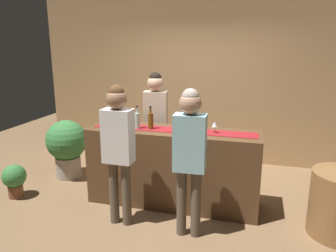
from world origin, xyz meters
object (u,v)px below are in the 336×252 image
at_px(wine_bottle_clear, 137,120).
at_px(wine_bottle_amber, 151,121).
at_px(potted_plant_small, 14,179).
at_px(wine_bottle_green, 195,122).
at_px(wine_glass_mid_counter, 215,125).
at_px(potted_plant_tall, 67,145).
at_px(bartender, 156,116).
at_px(customer_browsing, 118,141).
at_px(customer_sipping, 190,148).
at_px(wine_glass_near_customer, 120,119).

relative_size(wine_bottle_clear, wine_bottle_amber, 1.00).
bearing_deg(potted_plant_small, wine_bottle_green, 10.98).
distance_m(wine_glass_mid_counter, potted_plant_tall, 2.49).
bearing_deg(potted_plant_small, wine_bottle_clear, 12.49).
bearing_deg(wine_bottle_clear, wine_glass_mid_counter, 3.72).
xyz_separation_m(wine_bottle_clear, wine_bottle_green, (0.74, 0.10, 0.00)).
bearing_deg(potted_plant_tall, wine_bottle_clear, -18.65).
relative_size(wine_bottle_green, bartender, 0.18).
height_order(wine_bottle_clear, customer_browsing, customer_browsing).
relative_size(bartender, customer_sipping, 1.02).
bearing_deg(wine_bottle_clear, wine_bottle_green, 7.47).
bearing_deg(potted_plant_tall, bartender, 6.80).
height_order(wine_bottle_amber, bartender, bartender).
relative_size(wine_bottle_green, customer_sipping, 0.18).
bearing_deg(customer_browsing, wine_bottle_green, 44.47).
bearing_deg(wine_bottle_green, wine_glass_mid_counter, -7.39).
xyz_separation_m(wine_bottle_amber, customer_sipping, (0.66, -0.66, -0.11)).
height_order(wine_bottle_amber, customer_sipping, customer_sipping).
relative_size(wine_glass_mid_counter, customer_browsing, 0.09).
bearing_deg(potted_plant_tall, wine_glass_mid_counter, -9.59).
xyz_separation_m(bartender, customer_browsing, (-0.05, -1.25, -0.03)).
relative_size(wine_bottle_green, wine_glass_near_customer, 2.10).
distance_m(bartender, potted_plant_small, 2.17).
xyz_separation_m(customer_sipping, customer_browsing, (-0.83, 0.03, 0.00)).
relative_size(wine_glass_mid_counter, potted_plant_small, 0.30).
xyz_separation_m(wine_bottle_green, bartender, (-0.70, 0.54, -0.08)).
bearing_deg(wine_bottle_clear, customer_browsing, -90.00).
distance_m(wine_bottle_amber, customer_browsing, 0.67).
bearing_deg(customer_browsing, wine_glass_near_customer, 112.54).
relative_size(wine_bottle_clear, wine_bottle_green, 1.00).
bearing_deg(bartender, customer_browsing, 80.15).
bearing_deg(wine_glass_near_customer, wine_glass_mid_counter, 1.35).
bearing_deg(wine_bottle_amber, wine_bottle_clear, -170.16).
distance_m(wine_glass_mid_counter, customer_sipping, 0.73).
distance_m(wine_bottle_clear, potted_plant_small, 1.94).
distance_m(wine_glass_mid_counter, potted_plant_small, 2.86).
distance_m(wine_glass_near_customer, potted_plant_tall, 1.34).
bearing_deg(wine_bottle_green, wine_glass_near_customer, -176.44).
distance_m(bartender, customer_browsing, 1.25).
distance_m(wine_bottle_green, wine_bottle_amber, 0.58).
relative_size(wine_bottle_green, potted_plant_tall, 0.32).
distance_m(wine_glass_near_customer, bartender, 0.68).
relative_size(wine_bottle_amber, potted_plant_small, 0.64).
relative_size(wine_bottle_amber, potted_plant_tall, 0.32).
distance_m(customer_sipping, customer_browsing, 0.83).
height_order(customer_browsing, potted_plant_small, customer_browsing).
distance_m(wine_glass_mid_counter, bartender, 1.11).
distance_m(wine_glass_mid_counter, customer_browsing, 1.21).
distance_m(wine_bottle_clear, wine_glass_near_customer, 0.26).
xyz_separation_m(wine_bottle_clear, bartender, (0.05, 0.64, -0.08)).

